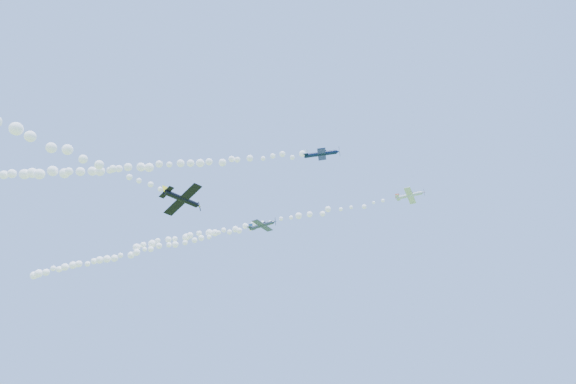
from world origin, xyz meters
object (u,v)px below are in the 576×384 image
at_px(plane_white, 410,195).
at_px(plane_black, 182,199).
at_px(plane_grey, 262,225).
at_px(plane_navy, 322,154).

distance_m(plane_white, plane_black, 48.55).
bearing_deg(plane_white, plane_grey, -175.59).
distance_m(plane_white, plane_navy, 21.50).
distance_m(plane_navy, plane_grey, 24.37).
bearing_deg(plane_navy, plane_grey, 129.83).
xyz_separation_m(plane_navy, plane_black, (-17.12, -20.20, -15.44)).
bearing_deg(plane_black, plane_grey, 19.11).
bearing_deg(plane_grey, plane_black, -84.53).
relative_size(plane_grey, plane_black, 0.96).
bearing_deg(plane_grey, plane_navy, -30.69).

